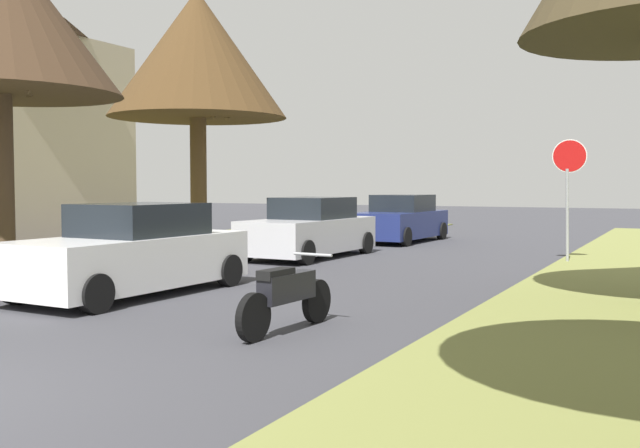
{
  "coord_description": "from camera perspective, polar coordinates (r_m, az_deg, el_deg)",
  "views": [
    {
      "loc": [
        6.44,
        -3.32,
        1.89
      ],
      "look_at": [
        0.84,
        7.53,
        1.23
      ],
      "focal_mm": 40.31,
      "sensor_mm": 36.0,
      "label": 1
    }
  ],
  "objects": [
    {
      "name": "stop_sign_far",
      "position": [
        18.34,
        19.15,
        3.83
      ],
      "size": [
        0.81,
        0.49,
        2.95
      ],
      "color": "#9EA0A5",
      "rests_on": "grass_verge_right"
    },
    {
      "name": "street_tree_left_mid_a",
      "position": [
        15.26,
        -24.01,
        14.89
      ],
      "size": [
        4.45,
        4.45,
        6.55
      ],
      "color": "#493727",
      "rests_on": "grass_verge_left"
    },
    {
      "name": "street_tree_left_mid_b",
      "position": [
        19.5,
        -9.71,
        13.07
      ],
      "size": [
        4.66,
        4.66,
        6.93
      ],
      "color": "brown",
      "rests_on": "grass_verge_left"
    },
    {
      "name": "parked_sedan_white",
      "position": [
        12.85,
        -14.63,
        -2.22
      ],
      "size": [
        2.06,
        4.45,
        1.57
      ],
      "color": "white",
      "rests_on": "ground"
    },
    {
      "name": "parked_sedan_silver",
      "position": [
        18.88,
        -0.82,
        -0.45
      ],
      "size": [
        2.06,
        4.45,
        1.57
      ],
      "color": "#BCBCC1",
      "rests_on": "ground"
    },
    {
      "name": "parked_sedan_navy",
      "position": [
        24.22,
        6.44,
        0.31
      ],
      "size": [
        2.06,
        4.45,
        1.57
      ],
      "color": "navy",
      "rests_on": "ground"
    },
    {
      "name": "parked_motorcycle",
      "position": [
        9.28,
        -2.69,
        -5.63
      ],
      "size": [
        0.6,
        2.05,
        0.97
      ],
      "color": "black",
      "rests_on": "ground"
    }
  ]
}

